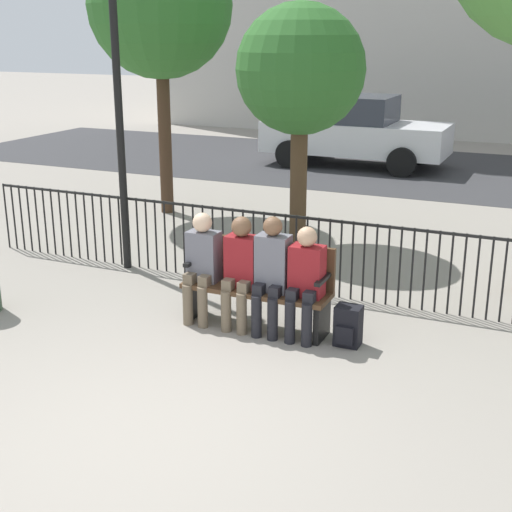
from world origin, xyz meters
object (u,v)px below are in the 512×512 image
park_bench (259,282)px  parked_car_1 (352,130)px  tree_1 (300,71)px  tree_2 (160,6)px  seated_person_3 (305,278)px  backpack (348,326)px  seated_person_2 (271,270)px  seated_person_1 (241,267)px  lamp_post (116,64)px  seated_person_0 (202,262)px

park_bench → parked_car_1: 9.77m
tree_1 → parked_car_1: size_ratio=0.82×
park_bench → tree_2: 6.03m
park_bench → seated_person_3: (0.56, -0.13, 0.17)m
park_bench → backpack: (1.03, -0.11, -0.28)m
seated_person_2 → seated_person_1: bearing=-179.7°
seated_person_3 → tree_2: 6.37m
seated_person_1 → tree_2: 5.93m
lamp_post → seated_person_0: bearing=-33.8°
seated_person_1 → backpack: 1.27m
seated_person_0 → seated_person_2: 0.81m
seated_person_1 → tree_2: tree_2 is taller
seated_person_2 → lamp_post: (-2.60, 1.20, 1.95)m
park_bench → seated_person_1: size_ratio=1.32×
seated_person_0 → tree_1: tree_1 is taller
tree_1 → lamp_post: lamp_post is taller
lamp_post → seated_person_3: bearing=-22.0°
backpack → seated_person_2: bearing=-179.2°
seated_person_3 → tree_2: size_ratio=0.26×
park_bench → tree_2: bearing=131.5°
park_bench → lamp_post: size_ratio=0.39×
park_bench → lamp_post: (-2.40, 1.07, 2.15)m
seated_person_1 → backpack: size_ratio=2.90×
seated_person_1 → parked_car_1: 9.86m
park_bench → seated_person_0: bearing=-168.2°
park_bench → backpack: 1.07m
seated_person_0 → seated_person_3: seated_person_0 is taller
backpack → tree_2: 6.87m
park_bench → lamp_post: 3.40m
seated_person_2 → backpack: (0.83, 0.01, -0.49)m
seated_person_0 → seated_person_2: (0.81, 0.00, 0.02)m
seated_person_0 → backpack: size_ratio=2.88×
seated_person_0 → tree_1: (-0.17, 3.34, 1.81)m
park_bench → tree_1: bearing=103.7°
parked_car_1 → seated_person_3: bearing=-75.9°
park_bench → seated_person_2: 0.31m
tree_2 → backpack: bearing=-41.9°
backpack → tree_2: tree_2 is taller
seated_person_3 → parked_car_1: parked_car_1 is taller
seated_person_0 → tree_2: (-2.88, 4.07, 2.74)m
lamp_post → seated_person_1: bearing=-28.1°
seated_person_0 → parked_car_1: bearing=97.4°
lamp_post → tree_2: bearing=110.8°
seated_person_2 → parked_car_1: 9.93m
seated_person_1 → parked_car_1: (-1.72, 9.71, 0.16)m
park_bench → seated_person_3: size_ratio=1.35×
backpack → tree_1: (-1.81, 3.33, 2.28)m
seated_person_2 → lamp_post: bearing=155.2°
park_bench → seated_person_0: seated_person_0 is taller
seated_person_0 → lamp_post: bearing=146.2°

